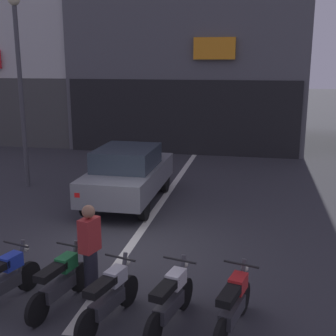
# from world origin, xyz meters

# --- Properties ---
(ground_plane) EXTENTS (120.00, 120.00, 0.00)m
(ground_plane) POSITION_xyz_m (0.00, 0.00, 0.00)
(ground_plane) COLOR #333338
(lane_centre_line) EXTENTS (0.20, 18.00, 0.01)m
(lane_centre_line) POSITION_xyz_m (0.00, 6.00, 0.00)
(lane_centre_line) COLOR silver
(lane_centre_line) RESTS_ON ground
(building_corner_left) EXTENTS (10.89, 7.92, 11.96)m
(building_corner_left) POSITION_xyz_m (-10.96, 14.36, 5.97)
(building_corner_left) COLOR silver
(building_corner_left) RESTS_ON ground
(car_grey_crossing_near) EXTENTS (1.76, 4.10, 1.64)m
(car_grey_crossing_near) POSITION_xyz_m (-0.89, 3.24, 0.89)
(car_grey_crossing_near) COLOR black
(car_grey_crossing_near) RESTS_ON ground
(street_lamp) EXTENTS (0.36, 0.36, 5.93)m
(street_lamp) POSITION_xyz_m (-4.63, 4.31, 3.67)
(street_lamp) COLOR #47474C
(street_lamp) RESTS_ON ground
(motorcycle_blue_row_leftmost) EXTENTS (0.62, 1.63, 0.98)m
(motorcycle_blue_row_leftmost) POSITION_xyz_m (-1.38, -2.40, 0.46)
(motorcycle_blue_row_leftmost) COLOR black
(motorcycle_blue_row_leftmost) RESTS_ON ground
(motorcycle_green_row_left_mid) EXTENTS (0.55, 1.65, 0.98)m
(motorcycle_green_row_left_mid) POSITION_xyz_m (-0.44, -2.26, 0.46)
(motorcycle_green_row_left_mid) COLOR black
(motorcycle_green_row_left_mid) RESTS_ON ground
(motorcycle_silver_row_centre) EXTENTS (0.61, 1.63, 0.98)m
(motorcycle_silver_row_centre) POSITION_xyz_m (0.51, -2.55, 0.46)
(motorcycle_silver_row_centre) COLOR black
(motorcycle_silver_row_centre) RESTS_ON ground
(motorcycle_white_row_right_mid) EXTENTS (0.58, 1.64, 0.98)m
(motorcycle_white_row_right_mid) POSITION_xyz_m (1.45, -2.45, 0.46)
(motorcycle_white_row_right_mid) COLOR black
(motorcycle_white_row_right_mid) RESTS_ON ground
(motorcycle_red_row_rightmost) EXTENTS (0.59, 1.64, 0.98)m
(motorcycle_red_row_rightmost) POSITION_xyz_m (2.40, -2.40, 0.46)
(motorcycle_red_row_rightmost) COLOR black
(motorcycle_red_row_rightmost) RESTS_ON ground
(person_by_motorcycles) EXTENTS (0.31, 0.41, 1.67)m
(person_by_motorcycles) POSITION_xyz_m (-0.04, -1.89, 0.86)
(person_by_motorcycles) COLOR #23232D
(person_by_motorcycles) RESTS_ON ground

